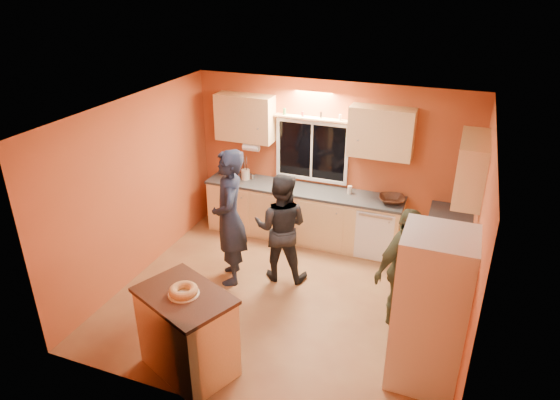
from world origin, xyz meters
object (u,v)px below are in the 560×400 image
at_px(island, 188,332).
at_px(person_left, 230,218).
at_px(person_right, 403,269).
at_px(refrigerator, 430,310).
at_px(person_center, 281,228).

bearing_deg(island, person_left, 124.50).
xyz_separation_m(island, person_left, (-0.35, 1.80, 0.48)).
height_order(island, person_right, person_right).
xyz_separation_m(island, person_right, (2.06, 1.66, 0.29)).
bearing_deg(person_left, refrigerator, 45.23).
bearing_deg(person_right, refrigerator, -121.44).
height_order(refrigerator, island, refrigerator).
relative_size(island, person_center, 0.77).
relative_size(person_left, person_center, 1.22).
relative_size(refrigerator, island, 1.46).
xyz_separation_m(refrigerator, island, (-2.45, -0.80, -0.39)).
bearing_deg(person_left, person_right, 61.55).
height_order(island, person_center, person_center).
height_order(refrigerator, person_left, person_left).
bearing_deg(person_left, island, -13.97).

